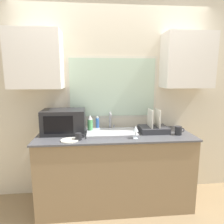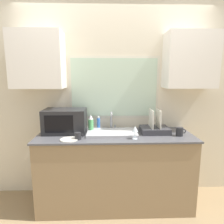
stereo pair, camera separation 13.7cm
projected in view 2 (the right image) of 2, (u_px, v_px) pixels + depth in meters
ground_plane at (116, 219)px, 2.28m from camera, size 12.00×12.00×0.00m
countertop at (115, 169)px, 2.51m from camera, size 1.88×0.66×0.92m
wall_back at (114, 92)px, 2.64m from camera, size 6.00×0.38×2.60m
sink_basin at (112, 133)px, 2.44m from camera, size 0.61×0.37×0.03m
faucet at (112, 120)px, 2.61m from camera, size 0.08×0.16×0.23m
microwave at (65, 121)px, 2.48m from camera, size 0.51×0.34×0.30m
dish_rack at (155, 128)px, 2.48m from camera, size 0.35×0.28×0.29m
spray_bottle at (91, 124)px, 2.51m from camera, size 0.07×0.07×0.22m
soap_bottle at (99, 124)px, 2.62m from camera, size 0.04×0.04×0.18m
mug_near_sink at (78, 136)px, 2.22m from camera, size 0.10×0.07×0.08m
wine_glass at (135, 129)px, 2.23m from camera, size 0.07×0.07×0.15m
mug_by_rack at (180, 132)px, 2.35m from camera, size 0.12×0.08×0.10m
small_plate at (69, 139)px, 2.21m from camera, size 0.20×0.20×0.01m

